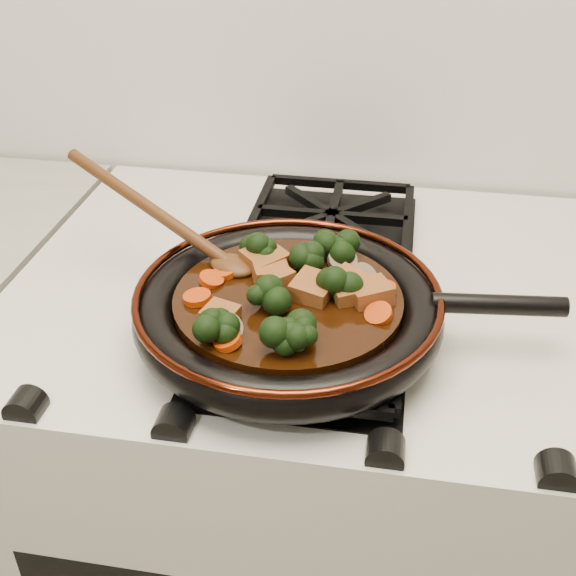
# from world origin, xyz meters

# --- Properties ---
(stove) EXTENTS (0.76, 0.60, 0.90)m
(stove) POSITION_xyz_m (0.00, 1.69, 0.45)
(stove) COLOR beige
(stove) RESTS_ON ground
(burner_grate_front) EXTENTS (0.23, 0.23, 0.03)m
(burner_grate_front) POSITION_xyz_m (0.00, 1.55, 0.91)
(burner_grate_front) COLOR black
(burner_grate_front) RESTS_ON stove
(burner_grate_back) EXTENTS (0.23, 0.23, 0.03)m
(burner_grate_back) POSITION_xyz_m (0.00, 1.83, 0.91)
(burner_grate_back) COLOR black
(burner_grate_back) RESTS_ON stove
(skillet) EXTENTS (0.46, 0.33, 0.05)m
(skillet) POSITION_xyz_m (-0.01, 1.57, 0.94)
(skillet) COLOR black
(skillet) RESTS_ON burner_grate_front
(braising_sauce) EXTENTS (0.25, 0.25, 0.02)m
(braising_sauce) POSITION_xyz_m (-0.02, 1.57, 0.95)
(braising_sauce) COLOR black
(braising_sauce) RESTS_ON skillet
(tofu_cube_0) EXTENTS (0.05, 0.06, 0.03)m
(tofu_cube_0) POSITION_xyz_m (0.05, 1.58, 0.97)
(tofu_cube_0) COLOR brown
(tofu_cube_0) RESTS_ON braising_sauce
(tofu_cube_1) EXTENTS (0.05, 0.05, 0.02)m
(tofu_cube_1) POSITION_xyz_m (-0.03, 1.59, 0.97)
(tofu_cube_1) COLOR brown
(tofu_cube_1) RESTS_ON braising_sauce
(tofu_cube_2) EXTENTS (0.05, 0.05, 0.02)m
(tofu_cube_2) POSITION_xyz_m (-0.04, 1.60, 0.97)
(tofu_cube_2) COLOR brown
(tofu_cube_2) RESTS_ON braising_sauce
(tofu_cube_3) EXTENTS (0.06, 0.06, 0.03)m
(tofu_cube_3) POSITION_xyz_m (-0.05, 1.62, 0.97)
(tofu_cube_3) COLOR brown
(tofu_cube_3) RESTS_ON braising_sauce
(tofu_cube_4) EXTENTS (0.05, 0.05, 0.03)m
(tofu_cube_4) POSITION_xyz_m (0.05, 1.59, 0.97)
(tofu_cube_4) COLOR brown
(tofu_cube_4) RESTS_ON braising_sauce
(tofu_cube_5) EXTENTS (0.05, 0.05, 0.03)m
(tofu_cube_5) POSITION_xyz_m (0.01, 1.57, 0.97)
(tofu_cube_5) COLOR brown
(tofu_cube_5) RESTS_ON braising_sauce
(tofu_cube_6) EXTENTS (0.06, 0.05, 0.03)m
(tofu_cube_6) POSITION_xyz_m (0.07, 1.58, 0.97)
(tofu_cube_6) COLOR brown
(tofu_cube_6) RESTS_ON braising_sauce
(tofu_cube_7) EXTENTS (0.04, 0.04, 0.02)m
(tofu_cube_7) POSITION_xyz_m (-0.08, 1.51, 0.97)
(tofu_cube_7) COLOR brown
(tofu_cube_7) RESTS_ON braising_sauce
(broccoli_floret_0) EXTENTS (0.07, 0.07, 0.07)m
(broccoli_floret_0) POSITION_xyz_m (-0.00, 1.48, 0.97)
(broccoli_floret_0) COLOR black
(broccoli_floret_0) RESTS_ON braising_sauce
(broccoli_floret_1) EXTENTS (0.07, 0.07, 0.06)m
(broccoli_floret_1) POSITION_xyz_m (0.02, 1.66, 0.97)
(broccoli_floret_1) COLOR black
(broccoli_floret_1) RESTS_ON braising_sauce
(broccoli_floret_2) EXTENTS (0.09, 0.09, 0.07)m
(broccoli_floret_2) POSITION_xyz_m (0.03, 1.66, 0.97)
(broccoli_floret_2) COLOR black
(broccoli_floret_2) RESTS_ON braising_sauce
(broccoli_floret_3) EXTENTS (0.08, 0.09, 0.06)m
(broccoli_floret_3) POSITION_xyz_m (-0.01, 1.62, 0.97)
(broccoli_floret_3) COLOR black
(broccoli_floret_3) RESTS_ON braising_sauce
(broccoli_floret_4) EXTENTS (0.07, 0.06, 0.06)m
(broccoli_floret_4) POSITION_xyz_m (0.04, 1.56, 0.97)
(broccoli_floret_4) COLOR black
(broccoli_floret_4) RESTS_ON braising_sauce
(broccoli_floret_5) EXTENTS (0.08, 0.07, 0.07)m
(broccoli_floret_5) POSITION_xyz_m (-0.07, 1.63, 0.97)
(broccoli_floret_5) COLOR black
(broccoli_floret_5) RESTS_ON braising_sauce
(broccoli_floret_6) EXTENTS (0.09, 0.08, 0.06)m
(broccoli_floret_6) POSITION_xyz_m (-0.04, 1.55, 0.97)
(broccoli_floret_6) COLOR black
(broccoli_floret_6) RESTS_ON braising_sauce
(broccoli_floret_7) EXTENTS (0.08, 0.08, 0.07)m
(broccoli_floret_7) POSITION_xyz_m (-0.07, 1.48, 0.97)
(broccoli_floret_7) COLOR black
(broccoli_floret_7) RESTS_ON braising_sauce
(broccoli_floret_8) EXTENTS (0.06, 0.06, 0.07)m
(broccoli_floret_8) POSITION_xyz_m (0.01, 1.48, 0.97)
(broccoli_floret_8) COLOR black
(broccoli_floret_8) RESTS_ON braising_sauce
(carrot_coin_0) EXTENTS (0.03, 0.03, 0.02)m
(carrot_coin_0) POSITION_xyz_m (-0.06, 1.47, 0.96)
(carrot_coin_0) COLOR #BC3205
(carrot_coin_0) RESTS_ON braising_sauce
(carrot_coin_1) EXTENTS (0.03, 0.03, 0.01)m
(carrot_coin_1) POSITION_xyz_m (-0.09, 1.60, 0.96)
(carrot_coin_1) COLOR #BC3205
(carrot_coin_1) RESTS_ON braising_sauce
(carrot_coin_2) EXTENTS (0.03, 0.03, 0.02)m
(carrot_coin_2) POSITION_xyz_m (-0.10, 1.58, 0.96)
(carrot_coin_2) COLOR #BC3205
(carrot_coin_2) RESTS_ON braising_sauce
(carrot_coin_3) EXTENTS (0.03, 0.03, 0.01)m
(carrot_coin_3) POSITION_xyz_m (-0.11, 1.54, 0.96)
(carrot_coin_3) COLOR #BC3205
(carrot_coin_3) RESTS_ON braising_sauce
(carrot_coin_4) EXTENTS (0.03, 0.03, 0.02)m
(carrot_coin_4) POSITION_xyz_m (0.08, 1.54, 0.96)
(carrot_coin_4) COLOR #BC3205
(carrot_coin_4) RESTS_ON braising_sauce
(carrot_coin_5) EXTENTS (0.03, 0.03, 0.01)m
(carrot_coin_5) POSITION_xyz_m (0.08, 1.59, 0.96)
(carrot_coin_5) COLOR #BC3205
(carrot_coin_5) RESTS_ON braising_sauce
(mushroom_slice_0) EXTENTS (0.04, 0.04, 0.03)m
(mushroom_slice_0) POSITION_xyz_m (0.06, 1.61, 0.97)
(mushroom_slice_0) COLOR #7B5F47
(mushroom_slice_0) RESTS_ON braising_sauce
(mushroom_slice_1) EXTENTS (0.05, 0.05, 0.03)m
(mushroom_slice_1) POSITION_xyz_m (0.03, 1.64, 0.97)
(mushroom_slice_1) COLOR #7B5F47
(mushroom_slice_1) RESTS_ON braising_sauce
(mushroom_slice_2) EXTENTS (0.05, 0.05, 0.03)m
(mushroom_slice_2) POSITION_xyz_m (-0.07, 1.49, 0.97)
(mushroom_slice_2) COLOR #7B5F47
(mushroom_slice_2) RESTS_ON braising_sauce
(wooden_spoon) EXTENTS (0.16, 0.10, 0.27)m
(wooden_spoon) POSITION_xyz_m (-0.16, 1.64, 0.99)
(wooden_spoon) COLOR #4A280F
(wooden_spoon) RESTS_ON braising_sauce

